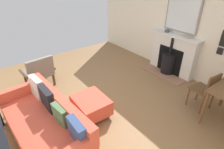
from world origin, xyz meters
TOP-DOWN VIEW (x-y plane):
  - ground_plane at (0.00, 0.00)m, footprint 5.97×5.85m
  - wall_left at (-2.98, 0.00)m, footprint 0.12×5.85m
  - fireplace at (-2.77, 0.19)m, footprint 0.62×1.35m
  - mirror_over_mantel at (-2.89, 0.19)m, footprint 0.04×0.90m
  - mantel_bowl_near at (-2.80, -0.10)m, footprint 0.12×0.12m
  - mantel_bowl_far at (-2.80, 0.53)m, footprint 0.12×0.12m
  - sofa at (0.75, 0.41)m, footprint 0.93×1.95m
  - ottoman at (-0.13, 0.33)m, footprint 0.59×0.70m
  - armchair_accent at (0.31, -1.25)m, footprint 0.73×0.64m
  - dining_chair_near_fireplace at (-2.00, 1.56)m, footprint 0.45×0.45m

SIDE VIEW (x-z plane):
  - ground_plane at x=0.00m, z-range -0.01..0.00m
  - ottoman at x=-0.13m, z-range 0.04..0.42m
  - sofa at x=0.75m, z-range -0.06..0.77m
  - armchair_accent at x=0.31m, z-range 0.03..0.84m
  - fireplace at x=-2.77m, z-range -0.06..1.01m
  - dining_chair_near_fireplace at x=-2.00m, z-range 0.08..0.91m
  - mantel_bowl_far at x=-2.80m, z-range 1.07..1.12m
  - mantel_bowl_near at x=-2.80m, z-range 1.07..1.13m
  - wall_left at x=-2.98m, z-range 0.00..2.63m
  - mirror_over_mantel at x=-2.89m, z-range 1.13..2.09m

